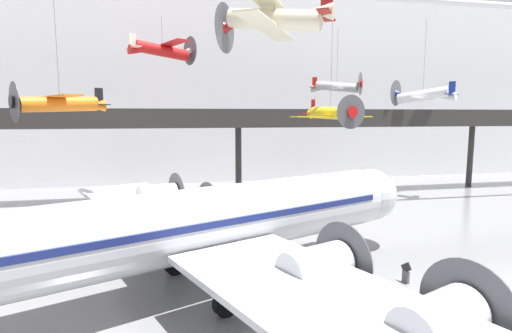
{
  "coord_description": "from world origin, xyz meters",
  "views": [
    {
      "loc": [
        -7.12,
        -19.49,
        9.17
      ],
      "look_at": [
        -1.71,
        6.79,
        5.71
      ],
      "focal_mm": 28.0,
      "sensor_mm": 36.0,
      "label": 1
    }
  ],
  "objects_px": {
    "suspended_plane_white_twin": "(423,96)",
    "info_sign_pedestal": "(406,275)",
    "airliner_silver_main": "(189,226)",
    "suspended_plane_yellow_lowwing": "(330,113)",
    "suspended_plane_orange_highwing": "(60,103)",
    "stanchion_barrier": "(444,276)",
    "suspended_plane_red_highwing": "(162,50)",
    "suspended_plane_silver_racer": "(337,87)",
    "suspended_plane_cream_biplane": "(274,19)"
  },
  "relations": [
    {
      "from": "info_sign_pedestal",
      "to": "suspended_plane_white_twin",
      "type": "bearing_deg",
      "value": 42.61
    },
    {
      "from": "suspended_plane_yellow_lowwing",
      "to": "suspended_plane_red_highwing",
      "type": "relative_size",
      "value": 1.33
    },
    {
      "from": "suspended_plane_cream_biplane",
      "to": "info_sign_pedestal",
      "type": "bearing_deg",
      "value": 165.74
    },
    {
      "from": "suspended_plane_orange_highwing",
      "to": "info_sign_pedestal",
      "type": "xyz_separation_m",
      "value": [
        20.4,
        -12.91,
        -9.57
      ]
    },
    {
      "from": "suspended_plane_white_twin",
      "to": "info_sign_pedestal",
      "type": "relative_size",
      "value": 7.44
    },
    {
      "from": "suspended_plane_silver_racer",
      "to": "stanchion_barrier",
      "type": "relative_size",
      "value": 7.42
    },
    {
      "from": "suspended_plane_yellow_lowwing",
      "to": "suspended_plane_white_twin",
      "type": "distance_m",
      "value": 13.69
    },
    {
      "from": "suspended_plane_silver_racer",
      "to": "suspended_plane_orange_highwing",
      "type": "height_order",
      "value": "suspended_plane_silver_racer"
    },
    {
      "from": "airliner_silver_main",
      "to": "suspended_plane_orange_highwing",
      "type": "relative_size",
      "value": 3.25
    },
    {
      "from": "suspended_plane_yellow_lowwing",
      "to": "suspended_plane_orange_highwing",
      "type": "distance_m",
      "value": 22.65
    },
    {
      "from": "stanchion_barrier",
      "to": "info_sign_pedestal",
      "type": "xyz_separation_m",
      "value": [
        -2.19,
        0.25,
        0.13
      ]
    },
    {
      "from": "suspended_plane_white_twin",
      "to": "suspended_plane_orange_highwing",
      "type": "bearing_deg",
      "value": 66.9
    },
    {
      "from": "airliner_silver_main",
      "to": "stanchion_barrier",
      "type": "relative_size",
      "value": 32.4
    },
    {
      "from": "suspended_plane_white_twin",
      "to": "suspended_plane_red_highwing",
      "type": "bearing_deg",
      "value": 43.63
    },
    {
      "from": "suspended_plane_yellow_lowwing",
      "to": "stanchion_barrier",
      "type": "distance_m",
      "value": 18.81
    },
    {
      "from": "airliner_silver_main",
      "to": "suspended_plane_orange_highwing",
      "type": "xyz_separation_m",
      "value": [
        -8.74,
        12.04,
        6.4
      ]
    },
    {
      "from": "airliner_silver_main",
      "to": "suspended_plane_orange_highwing",
      "type": "bearing_deg",
      "value": 103.13
    },
    {
      "from": "suspended_plane_cream_biplane",
      "to": "suspended_plane_red_highwing",
      "type": "bearing_deg",
      "value": -40.43
    },
    {
      "from": "airliner_silver_main",
      "to": "stanchion_barrier",
      "type": "height_order",
      "value": "airliner_silver_main"
    },
    {
      "from": "suspended_plane_silver_racer",
      "to": "suspended_plane_white_twin",
      "type": "xyz_separation_m",
      "value": [
        7.34,
        -6.57,
        -1.27
      ]
    },
    {
      "from": "suspended_plane_yellow_lowwing",
      "to": "info_sign_pedestal",
      "type": "height_order",
      "value": "suspended_plane_yellow_lowwing"
    },
    {
      "from": "suspended_plane_red_highwing",
      "to": "suspended_plane_yellow_lowwing",
      "type": "bearing_deg",
      "value": -57.56
    },
    {
      "from": "suspended_plane_silver_racer",
      "to": "suspended_plane_cream_biplane",
      "type": "height_order",
      "value": "suspended_plane_cream_biplane"
    },
    {
      "from": "suspended_plane_yellow_lowwing",
      "to": "suspended_plane_orange_highwing",
      "type": "xyz_separation_m",
      "value": [
        -22.39,
        -3.35,
        0.69
      ]
    },
    {
      "from": "suspended_plane_white_twin",
      "to": "suspended_plane_silver_racer",
      "type": "bearing_deg",
      "value": 12.07
    },
    {
      "from": "suspended_plane_silver_racer",
      "to": "suspended_plane_red_highwing",
      "type": "relative_size",
      "value": 0.93
    },
    {
      "from": "suspended_plane_silver_racer",
      "to": "suspended_plane_yellow_lowwing",
      "type": "relative_size",
      "value": 0.7
    },
    {
      "from": "suspended_plane_cream_biplane",
      "to": "suspended_plane_orange_highwing",
      "type": "distance_m",
      "value": 16.72
    },
    {
      "from": "airliner_silver_main",
      "to": "suspended_plane_white_twin",
      "type": "height_order",
      "value": "suspended_plane_white_twin"
    },
    {
      "from": "suspended_plane_silver_racer",
      "to": "info_sign_pedestal",
      "type": "height_order",
      "value": "suspended_plane_silver_racer"
    },
    {
      "from": "suspended_plane_white_twin",
      "to": "suspended_plane_cream_biplane",
      "type": "bearing_deg",
      "value": 89.94
    },
    {
      "from": "suspended_plane_white_twin",
      "to": "suspended_plane_yellow_lowwing",
      "type": "bearing_deg",
      "value": 74.44
    },
    {
      "from": "stanchion_barrier",
      "to": "airliner_silver_main",
      "type": "bearing_deg",
      "value": 175.37
    },
    {
      "from": "suspended_plane_red_highwing",
      "to": "airliner_silver_main",
      "type": "bearing_deg",
      "value": -111.19
    },
    {
      "from": "suspended_plane_cream_biplane",
      "to": "stanchion_barrier",
      "type": "height_order",
      "value": "suspended_plane_cream_biplane"
    },
    {
      "from": "suspended_plane_silver_racer",
      "to": "stanchion_barrier",
      "type": "distance_m",
      "value": 30.84
    },
    {
      "from": "suspended_plane_yellow_lowwing",
      "to": "info_sign_pedestal",
      "type": "xyz_separation_m",
      "value": [
        -1.99,
        -16.27,
        -8.88
      ]
    },
    {
      "from": "airliner_silver_main",
      "to": "suspended_plane_yellow_lowwing",
      "type": "relative_size",
      "value": 3.07
    },
    {
      "from": "airliner_silver_main",
      "to": "suspended_plane_orange_highwing",
      "type": "height_order",
      "value": "suspended_plane_orange_highwing"
    },
    {
      "from": "suspended_plane_white_twin",
      "to": "info_sign_pedestal",
      "type": "distance_m",
      "value": 27.84
    },
    {
      "from": "airliner_silver_main",
      "to": "suspended_plane_silver_racer",
      "type": "xyz_separation_m",
      "value": [
        18.99,
        26.71,
        8.95
      ]
    },
    {
      "from": "suspended_plane_cream_biplane",
      "to": "stanchion_barrier",
      "type": "bearing_deg",
      "value": 173.26
    },
    {
      "from": "suspended_plane_silver_racer",
      "to": "suspended_plane_yellow_lowwing",
      "type": "bearing_deg",
      "value": -79.46
    },
    {
      "from": "suspended_plane_cream_biplane",
      "to": "suspended_plane_silver_racer",
      "type": "bearing_deg",
      "value": -91.8
    },
    {
      "from": "suspended_plane_yellow_lowwing",
      "to": "suspended_plane_orange_highwing",
      "type": "bearing_deg",
      "value": -94.13
    },
    {
      "from": "suspended_plane_white_twin",
      "to": "stanchion_barrier",
      "type": "xyz_separation_m",
      "value": [
        -12.49,
        -21.27,
        -10.98
      ]
    },
    {
      "from": "suspended_plane_silver_racer",
      "to": "suspended_plane_yellow_lowwing",
      "type": "xyz_separation_m",
      "value": [
        -5.34,
        -11.32,
        -3.24
      ]
    },
    {
      "from": "suspended_plane_yellow_lowwing",
      "to": "suspended_plane_white_twin",
      "type": "bearing_deg",
      "value": 97.9
    },
    {
      "from": "suspended_plane_white_twin",
      "to": "suspended_plane_red_highwing",
      "type": "xyz_separation_m",
      "value": [
        -27.94,
        5.05,
        4.74
      ]
    },
    {
      "from": "suspended_plane_silver_racer",
      "to": "stanchion_barrier",
      "type": "height_order",
      "value": "suspended_plane_silver_racer"
    }
  ]
}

